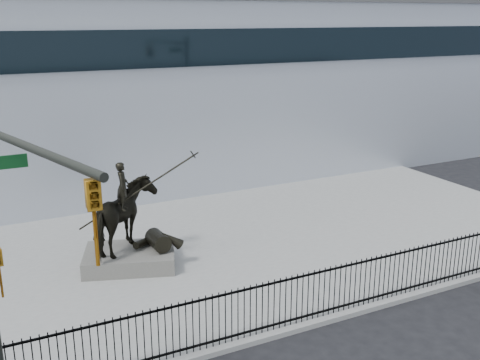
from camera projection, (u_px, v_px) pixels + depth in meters
name	position (u px, v px, depth m)	size (l,w,h in m)	color
ground	(305.00, 356.00, 14.28)	(120.00, 120.00, 0.00)	black
plaza	(199.00, 254.00, 20.26)	(30.00, 12.00, 0.15)	gray
building	(104.00, 90.00, 30.17)	(44.00, 14.00, 9.00)	silver
picket_fence	(280.00, 303.00, 15.10)	(22.10, 0.10, 1.50)	black
statue_plinth	(130.00, 258.00, 19.04)	(2.99, 2.06, 0.56)	#56544F
equestrian_statue	(129.00, 218.00, 18.64)	(3.64, 2.90, 3.25)	black
traffic_signal_left	(3.00, 275.00, 9.70)	(1.52, 4.84, 7.00)	#262923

